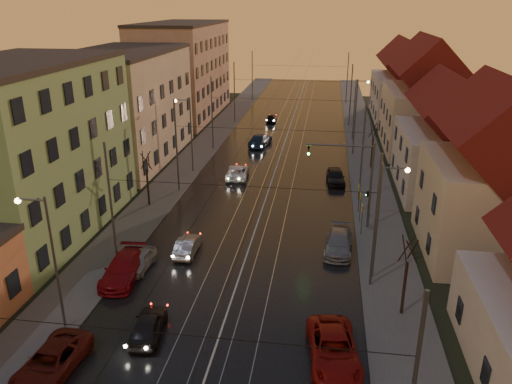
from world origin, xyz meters
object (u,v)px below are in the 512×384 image
at_px(street_lamp_0, 48,251).
at_px(parked_left_3, 139,261).
at_px(driving_car_2, 237,172).
at_px(driving_car_4, 272,118).
at_px(street_lamp_2, 188,128).
at_px(street_lamp_3, 357,104).
at_px(traffic_light_mast, 359,174).
at_px(driving_car_3, 260,140).
at_px(driving_car_1, 188,245).
at_px(parked_left_2, 123,269).
at_px(parked_right_0, 333,349).
at_px(street_lamp_1, 383,211).
at_px(parked_right_1, 339,243).
at_px(driving_car_0, 148,325).
at_px(parked_right_2, 336,176).
at_px(parked_left_1, 51,362).

height_order(street_lamp_0, parked_left_3, street_lamp_0).
relative_size(driving_car_2, driving_car_4, 1.25).
xyz_separation_m(street_lamp_2, street_lamp_3, (18.21, 16.00, 0.00)).
bearing_deg(traffic_light_mast, driving_car_4, 106.62).
distance_m(driving_car_3, parked_left_3, 32.63).
distance_m(driving_car_1, parked_left_2, 5.25).
distance_m(street_lamp_3, parked_right_0, 44.91).
bearing_deg(driving_car_3, driving_car_2, 93.01).
bearing_deg(street_lamp_3, street_lamp_1, -90.00).
bearing_deg(parked_right_1, parked_right_0, -87.61).
bearing_deg(traffic_light_mast, driving_car_0, -126.66).
bearing_deg(driving_car_0, parked_left_2, -62.94).
height_order(driving_car_1, parked_left_3, driving_car_1).
height_order(parked_right_1, parked_right_2, parked_right_2).
bearing_deg(parked_left_2, street_lamp_0, -109.19).
bearing_deg(driving_car_3, parked_right_0, 108.96).
distance_m(driving_car_0, parked_left_3, 7.71).
relative_size(parked_left_2, parked_right_0, 0.98).
relative_size(street_lamp_0, driving_car_0, 2.05).
height_order(street_lamp_2, parked_right_0, street_lamp_2).
bearing_deg(driving_car_1, parked_right_0, 134.39).
height_order(parked_right_0, parked_right_1, parked_right_0).
relative_size(street_lamp_2, parked_right_2, 1.86).
xyz_separation_m(street_lamp_3, driving_car_2, (-12.78, -17.21, -4.24)).
relative_size(parked_left_3, parked_right_1, 0.76).
relative_size(driving_car_3, parked_right_1, 1.14).
height_order(driving_car_2, parked_left_1, parked_left_1).
relative_size(driving_car_4, parked_left_3, 1.02).
bearing_deg(driving_car_0, driving_car_1, -93.88).
height_order(parked_left_3, parked_right_1, parked_right_1).
height_order(traffic_light_mast, driving_car_2, traffic_light_mast).
bearing_deg(parked_right_1, driving_car_3, 113.47).
bearing_deg(driving_car_4, driving_car_2, 86.93).
bearing_deg(street_lamp_1, driving_car_1, 172.63).
distance_m(street_lamp_0, parked_left_3, 8.52).
xyz_separation_m(driving_car_3, parked_right_1, (9.63, -27.84, -0.10)).
distance_m(driving_car_1, parked_right_1, 11.13).
height_order(street_lamp_2, parked_right_1, street_lamp_2).
distance_m(street_lamp_2, parked_right_0, 32.73).
height_order(street_lamp_2, driving_car_2, street_lamp_2).
bearing_deg(driving_car_0, street_lamp_0, -6.17).
height_order(driving_car_1, driving_car_3, driving_car_3).
height_order(street_lamp_3, parked_left_1, street_lamp_3).
bearing_deg(driving_car_2, parked_right_1, 119.57).
distance_m(parked_left_3, parked_right_2, 23.67).
bearing_deg(parked_right_1, street_lamp_3, 90.00).
xyz_separation_m(street_lamp_1, parked_left_2, (-16.70, -2.38, -4.13)).
bearing_deg(parked_right_0, driving_car_0, 169.22).
bearing_deg(parked_right_2, driving_car_4, 105.33).
height_order(driving_car_3, parked_left_1, driving_car_3).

